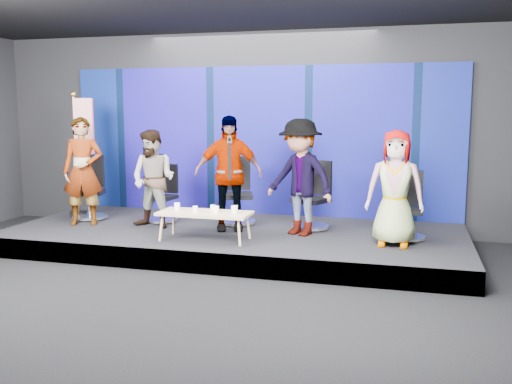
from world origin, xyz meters
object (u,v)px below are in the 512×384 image
(panelist_a, at_px, (83,171))
(mug_d, at_px, (216,209))
(chair_c, at_px, (237,202))
(flag_stand, at_px, (81,151))
(mug_c, at_px, (213,208))
(chair_e, at_px, (407,217))
(mug_b, at_px, (195,209))
(chair_d, at_px, (313,206))
(chair_b, at_px, (163,203))
(coffee_table, at_px, (205,214))
(panelist_c, at_px, (228,173))
(panelist_e, at_px, (395,188))
(mug_a, at_px, (177,206))
(mug_e, at_px, (234,209))
(chair_a, at_px, (90,198))
(panelist_d, at_px, (300,177))
(panelist_b, at_px, (153,179))

(panelist_a, distance_m, mug_d, 2.55)
(chair_c, xyz_separation_m, flag_stand, (-2.76, -0.13, 0.78))
(mug_c, height_order, mug_d, mug_d)
(chair_e, xyz_separation_m, mug_c, (-2.70, -0.74, 0.13))
(chair_c, relative_size, chair_e, 1.11)
(mug_b, bearing_deg, chair_d, 40.29)
(mug_c, bearing_deg, mug_b, -143.86)
(chair_b, xyz_separation_m, mug_c, (1.24, -0.99, 0.14))
(mug_d, height_order, flag_stand, flag_stand)
(flag_stand, bearing_deg, coffee_table, -28.50)
(panelist_c, distance_m, panelist_e, 2.53)
(mug_a, xyz_separation_m, mug_e, (0.90, -0.06, 0.00))
(chair_c, bearing_deg, panelist_c, -106.58)
(panelist_c, relative_size, mug_c, 20.58)
(chair_d, relative_size, mug_a, 10.60)
(coffee_table, height_order, mug_a, mug_a)
(chair_c, distance_m, mug_e, 1.30)
(mug_b, bearing_deg, panelist_c, 73.77)
(mug_e, bearing_deg, flag_stand, 160.18)
(panelist_e, height_order, coffee_table, panelist_e)
(chair_a, bearing_deg, mug_a, -44.83)
(chair_c, height_order, panelist_d, panelist_d)
(mug_a, relative_size, mug_e, 0.93)
(panelist_a, relative_size, chair_d, 1.63)
(chair_d, distance_m, panelist_d, 0.72)
(mug_a, bearing_deg, panelist_e, 5.66)
(panelist_e, bearing_deg, coffee_table, -170.09)
(panelist_c, distance_m, chair_d, 1.42)
(chair_a, relative_size, mug_b, 12.57)
(chair_b, height_order, mug_a, chair_b)
(mug_b, xyz_separation_m, mug_e, (0.57, 0.06, 0.01))
(chair_b, relative_size, panelist_d, 0.55)
(panelist_a, distance_m, mug_b, 2.27)
(chair_c, relative_size, panelist_c, 0.62)
(panelist_d, bearing_deg, panelist_c, -158.66)
(panelist_b, relative_size, panelist_d, 0.89)
(chair_c, relative_size, coffee_table, 0.82)
(panelist_c, xyz_separation_m, panelist_e, (2.50, -0.38, -0.09))
(panelist_d, height_order, chair_e, panelist_d)
(chair_a, relative_size, panelist_e, 0.68)
(panelist_b, bearing_deg, flag_stand, 169.28)
(mug_b, xyz_separation_m, flag_stand, (-2.55, 1.18, 0.69))
(chair_a, xyz_separation_m, panelist_a, (0.19, -0.47, 0.52))
(chair_a, distance_m, chair_d, 3.82)
(mug_b, relative_size, mug_c, 0.99)
(coffee_table, bearing_deg, panelist_b, 150.44)
(panelist_b, relative_size, flag_stand, 0.71)
(panelist_a, height_order, flag_stand, flag_stand)
(coffee_table, relative_size, flag_stand, 0.61)
(chair_a, distance_m, chair_b, 1.31)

